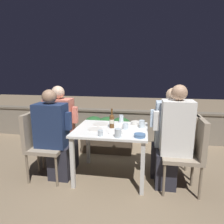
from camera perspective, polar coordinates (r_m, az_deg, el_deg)
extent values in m
plane|color=#847056|center=(3.03, -0.20, -17.87)|extent=(16.00, 16.00, 0.00)
cube|color=gray|center=(4.33, 3.22, -3.98)|extent=(9.00, 0.14, 0.62)
cube|color=#706656|center=(4.24, 3.28, 0.29)|extent=(9.00, 0.18, 0.04)
cube|color=white|center=(2.75, -0.21, -5.06)|extent=(0.98, 0.81, 0.03)
cube|color=silver|center=(2.67, -11.19, -14.14)|extent=(0.05, 0.05, 0.69)
cube|color=silver|center=(2.52, 8.71, -15.73)|extent=(0.05, 0.05, 0.69)
cube|color=silver|center=(3.29, -6.86, -8.81)|extent=(0.05, 0.05, 0.69)
cube|color=silver|center=(3.17, 8.91, -9.72)|extent=(0.05, 0.05, 0.69)
cube|color=brown|center=(3.80, -1.37, -9.04)|extent=(0.93, 0.36, 0.28)
ellipsoid|color=#235628|center=(3.75, -5.24, -4.25)|extent=(0.42, 0.47, 0.40)
ellipsoid|color=#235628|center=(3.70, -1.39, -4.45)|extent=(0.42, 0.47, 0.40)
ellipsoid|color=#235628|center=(3.66, 2.55, -4.64)|extent=(0.42, 0.47, 0.40)
cube|color=gray|center=(2.96, -17.83, -9.60)|extent=(0.47, 0.47, 0.05)
cube|color=gray|center=(2.98, -21.80, -4.48)|extent=(0.06, 0.47, 0.47)
cylinder|color=#7F705B|center=(2.99, -23.01, -14.75)|extent=(0.03, 0.03, 0.42)
cylinder|color=#7F705B|center=(2.81, -15.57, -16.06)|extent=(0.03, 0.03, 0.42)
cylinder|color=#7F705B|center=(3.31, -19.16, -11.75)|extent=(0.03, 0.03, 0.42)
cylinder|color=#7F705B|center=(3.15, -12.35, -12.66)|extent=(0.03, 0.03, 0.42)
cube|color=#282833|center=(2.98, -14.55, -13.74)|extent=(0.29, 0.23, 0.47)
cube|color=navy|center=(2.83, -17.00, -3.68)|extent=(0.42, 0.26, 0.60)
cube|color=navy|center=(2.71, -12.34, -2.55)|extent=(0.07, 0.07, 0.24)
sphere|color=#99755B|center=(2.75, -17.51, 4.21)|extent=(0.19, 0.19, 0.19)
cube|color=gray|center=(3.23, -15.59, -7.63)|extent=(0.47, 0.47, 0.05)
cube|color=gray|center=(3.24, -19.26, -2.95)|extent=(0.06, 0.47, 0.47)
cylinder|color=#7F705B|center=(3.24, -20.31, -12.43)|extent=(0.03, 0.03, 0.42)
cylinder|color=#7F705B|center=(3.06, -13.38, -13.42)|extent=(0.03, 0.03, 0.42)
cylinder|color=#7F705B|center=(3.57, -17.02, -9.82)|extent=(0.03, 0.03, 0.42)
cylinder|color=#7F705B|center=(3.41, -10.68, -10.52)|extent=(0.03, 0.03, 0.42)
cube|color=#282833|center=(3.24, -12.58, -11.42)|extent=(0.28, 0.23, 0.47)
cube|color=#E07A66|center=(3.10, -14.77, -1.96)|extent=(0.40, 0.26, 0.61)
cube|color=#E07A66|center=(2.99, -10.47, -0.82)|extent=(0.07, 0.07, 0.24)
sphere|color=beige|center=(3.03, -15.19, 5.43)|extent=(0.19, 0.19, 0.19)
cube|color=gray|center=(2.72, 18.97, -11.74)|extent=(0.47, 0.47, 0.05)
cube|color=gray|center=(2.67, 23.88, -6.59)|extent=(0.06, 0.47, 0.47)
cylinder|color=#7F705B|center=(2.61, 14.64, -18.32)|extent=(0.03, 0.03, 0.42)
cylinder|color=#7F705B|center=(2.69, 23.91, -18.12)|extent=(0.03, 0.03, 0.42)
cylinder|color=#7F705B|center=(2.97, 13.94, -14.27)|extent=(0.03, 0.03, 0.42)
cylinder|color=#7F705B|center=(3.04, 21.97, -14.24)|extent=(0.03, 0.03, 0.42)
cube|color=#282833|center=(2.78, 15.07, -15.71)|extent=(0.26, 0.23, 0.47)
cube|color=white|center=(2.58, 18.00, -4.33)|extent=(0.37, 0.26, 0.68)
cube|color=white|center=(2.53, 12.53, -2.42)|extent=(0.07, 0.07, 0.24)
sphere|color=tan|center=(2.50, 18.67, 5.26)|extent=(0.19, 0.19, 0.19)
cube|color=gray|center=(2.96, 17.54, -9.57)|extent=(0.47, 0.47, 0.05)
cube|color=gray|center=(2.92, 22.00, -4.84)|extent=(0.06, 0.47, 0.47)
cylinder|color=#7F705B|center=(2.85, 13.53, -15.48)|extent=(0.03, 0.03, 0.42)
cylinder|color=#7F705B|center=(2.91, 21.97, -15.43)|extent=(0.03, 0.03, 0.42)
cylinder|color=#7F705B|center=(3.22, 13.03, -12.06)|extent=(0.03, 0.03, 0.42)
cylinder|color=#7F705B|center=(3.28, 20.42, -12.11)|extent=(0.03, 0.03, 0.42)
cube|color=#282833|center=(3.03, 14.00, -13.25)|extent=(0.30, 0.23, 0.47)
cube|color=silver|center=(2.85, 16.58, -3.35)|extent=(0.43, 0.26, 0.61)
cube|color=silver|center=(2.81, 11.61, -1.75)|extent=(0.07, 0.07, 0.24)
sphere|color=tan|center=(2.77, 17.09, 4.67)|extent=(0.19, 0.19, 0.19)
cylinder|color=brown|center=(2.76, 0.00, -2.84)|extent=(0.06, 0.06, 0.17)
cylinder|color=beige|center=(2.76, 0.00, -2.67)|extent=(0.07, 0.07, 0.06)
cone|color=brown|center=(2.74, 0.00, -0.82)|extent=(0.06, 0.06, 0.03)
cylinder|color=brown|center=(2.72, 0.00, 0.23)|extent=(0.02, 0.02, 0.07)
cylinder|color=white|center=(2.55, 1.08, -5.99)|extent=(0.19, 0.19, 0.01)
cylinder|color=silver|center=(2.94, -3.34, -3.51)|extent=(0.22, 0.22, 0.01)
cylinder|color=silver|center=(2.71, -4.87, -4.89)|extent=(0.19, 0.19, 0.01)
cylinder|color=#4C709E|center=(2.43, 7.92, -6.66)|extent=(0.14, 0.14, 0.04)
torus|color=#4C709E|center=(2.43, 7.93, -6.31)|extent=(0.14, 0.14, 0.01)
cylinder|color=silver|center=(2.95, 6.90, -3.16)|extent=(0.15, 0.15, 0.04)
torus|color=silver|center=(2.95, 6.91, -2.84)|extent=(0.15, 0.15, 0.01)
cylinder|color=silver|center=(3.03, 2.65, -1.95)|extent=(0.07, 0.07, 0.12)
cylinder|color=silver|center=(2.44, -3.34, -6.04)|extent=(0.06, 0.06, 0.08)
cylinder|color=silver|center=(2.71, 3.87, -4.12)|extent=(0.08, 0.08, 0.08)
cylinder|color=silver|center=(2.39, 1.74, -6.03)|extent=(0.08, 0.08, 0.11)
cylinder|color=silver|center=(2.80, 8.52, -3.42)|extent=(0.08, 0.08, 0.11)
cylinder|color=#B2A899|center=(3.76, -15.88, -9.99)|extent=(0.23, 0.23, 0.25)
cylinder|color=#47331E|center=(3.68, -16.10, -6.54)|extent=(0.03, 0.03, 0.23)
ellipsoid|color=#235628|center=(3.61, -16.33, -2.88)|extent=(0.33, 0.33, 0.29)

